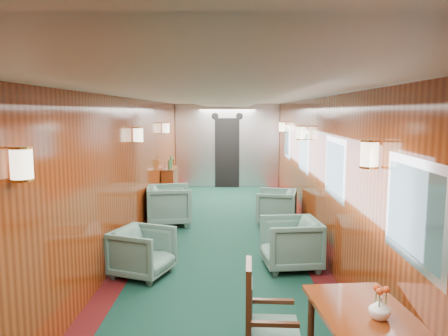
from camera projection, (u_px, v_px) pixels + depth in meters
The scene contains 12 objects.
room at pixel (222, 148), 6.68m from camera, with size 12.00×12.10×2.40m.
bulkhead at pixel (227, 146), 12.60m from camera, with size 2.98×0.17×2.39m.
windows_right at pixel (316, 158), 6.92m from camera, with size 0.02×8.60×0.80m.
wall_sconces at pixel (223, 135), 7.22m from camera, with size 2.97×7.97×0.25m.
dining_table at pixel (361, 322), 3.31m from camera, with size 0.76×1.01×0.71m.
side_chair at pixel (262, 315), 3.58m from camera, with size 0.45×0.47×0.97m.
credenza at pixel (170, 185), 10.48m from camera, with size 0.30×0.95×1.13m.
flower_vase at pixel (380, 308), 3.11m from camera, with size 0.15×0.15×0.16m, color white.
armchair_left_near at pixel (143, 252), 5.81m from camera, with size 0.69×0.71×0.65m, color #1C423D.
armchair_left_far at pixel (169, 205), 8.46m from camera, with size 0.82×0.84×0.77m, color #1C423D.
armchair_right_near at pixel (291, 243), 6.09m from camera, with size 0.75×0.78×0.71m, color #1C423D.
armchair_right_far at pixel (276, 207), 8.48m from camera, with size 0.73×0.75×0.68m, color #1C423D.
Camera 1 is at (0.16, -6.66, 2.18)m, focal length 35.00 mm.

